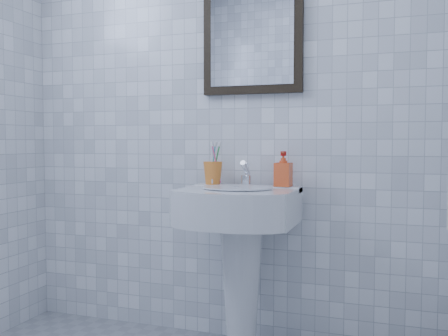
% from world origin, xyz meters
% --- Properties ---
extents(wall_back, '(2.20, 0.02, 2.50)m').
position_xyz_m(wall_back, '(0.00, 1.20, 1.25)').
color(wall_back, white).
rests_on(wall_back, ground).
extents(washbasin, '(0.52, 0.38, 0.80)m').
position_xyz_m(washbasin, '(0.17, 0.98, 0.54)').
color(washbasin, silver).
rests_on(washbasin, ground).
extents(faucet, '(0.05, 0.11, 0.12)m').
position_xyz_m(faucet, '(0.17, 1.08, 0.84)').
color(faucet, silver).
rests_on(faucet, washbasin).
extents(toothbrush_cup, '(0.11, 0.11, 0.11)m').
position_xyz_m(toothbrush_cup, '(-0.01, 1.09, 0.85)').
color(toothbrush_cup, orange).
rests_on(toothbrush_cup, washbasin).
extents(soap_dispenser, '(0.08, 0.08, 0.16)m').
position_xyz_m(soap_dispenser, '(0.34, 1.09, 0.88)').
color(soap_dispenser, red).
rests_on(soap_dispenser, washbasin).
extents(wall_mirror, '(0.50, 0.04, 0.62)m').
position_xyz_m(wall_mirror, '(0.17, 1.18, 1.55)').
color(wall_mirror, black).
rests_on(wall_mirror, wall_back).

